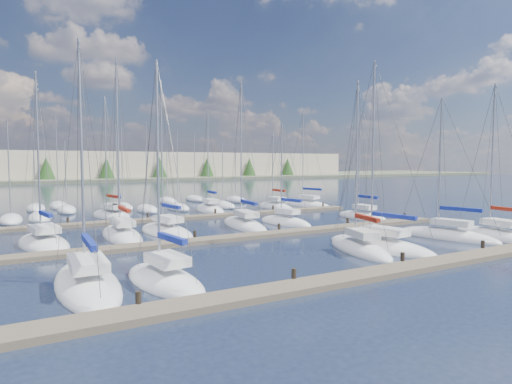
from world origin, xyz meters
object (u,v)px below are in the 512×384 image
sailboat_d (360,249)px  sailboat_f (446,236)px  sailboat_j (166,231)px  sailboat_e (380,246)px  sailboat_p (210,210)px  sailboat_r (306,205)px  sailboat_g (497,236)px  sailboat_o (119,216)px  sailboat_h (43,243)px  sailboat_c (165,280)px  sailboat_k (244,225)px  sailboat_l (285,222)px  sailboat_b (87,284)px  sailboat_q (275,207)px  sailboat_m (362,217)px  sailboat_i (122,235)px  sailboat_n (110,216)px

sailboat_d → sailboat_f: bearing=17.8°
sailboat_j → sailboat_e: size_ratio=0.99×
sailboat_p → sailboat_r: 14.79m
sailboat_g → sailboat_e: bearing=179.2°
sailboat_o → sailboat_h: (-8.44, -13.70, -0.02)m
sailboat_e → sailboat_c: bearing=176.6°
sailboat_j → sailboat_k: 7.87m
sailboat_o → sailboat_l: size_ratio=1.12×
sailboat_b → sailboat_c: (3.61, -1.36, 0.01)m
sailboat_d → sailboat_l: bearing=93.5°
sailboat_b → sailboat_r: (33.66, 27.39, 0.02)m
sailboat_q → sailboat_g: bearing=-83.5°
sailboat_q → sailboat_o: bearing=179.3°
sailboat_p → sailboat_h: (-20.21, -15.23, -0.01)m
sailboat_b → sailboat_m: size_ratio=1.24×
sailboat_g → sailboat_k: size_ratio=0.91×
sailboat_k → sailboat_p: bearing=88.0°
sailboat_f → sailboat_j: bearing=132.5°
sailboat_j → sailboat_l: 12.44m
sailboat_c → sailboat_i: size_ratio=0.78×
sailboat_r → sailboat_q: size_ratio=1.32×
sailboat_h → sailboat_l: bearing=-7.6°
sailboat_n → sailboat_q: (21.79, -0.84, -0.02)m
sailboat_p → sailboat_d: (-0.76, -28.57, 0.00)m
sailboat_b → sailboat_o: 27.70m
sailboat_p → sailboat_r: (14.76, -0.92, 0.00)m
sailboat_j → sailboat_r: bearing=21.2°
sailboat_l → sailboat_d: bearing=-111.9°
sailboat_m → sailboat_g: 14.82m
sailboat_i → sailboat_d: (13.48, -14.20, -0.00)m
sailboat_o → sailboat_c: sailboat_c is taller
sailboat_c → sailboat_p: bearing=55.1°
sailboat_b → sailboat_k: 21.59m
sailboat_f → sailboat_d: size_ratio=0.97×
sailboat_o → sailboat_j: (1.41, -12.81, -0.02)m
sailboat_g → sailboat_f: 4.17m
sailboat_m → sailboat_o: bearing=151.0°
sailboat_h → sailboat_e: bearing=-40.8°
sailboat_o → sailboat_e: (13.07, -26.95, -0.02)m
sailboat_g → sailboat_p: sailboat_p is taller
sailboat_m → sailboat_d: (-12.66, -13.20, 0.01)m
sailboat_o → sailboat_c: size_ratio=1.00×
sailboat_k → sailboat_g: bearing=-37.9°
sailboat_i → sailboat_m: bearing=-0.8°
sailboat_b → sailboat_r: sailboat_r is taller
sailboat_g → sailboat_i: sailboat_i is taller
sailboat_i → sailboat_k: sailboat_i is taller
sailboat_g → sailboat_h: bearing=163.2°
sailboat_c → sailboat_q: bearing=41.5°
sailboat_j → sailboat_k: bearing=-6.5°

